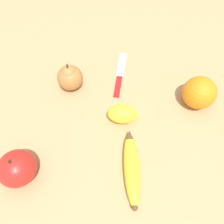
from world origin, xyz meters
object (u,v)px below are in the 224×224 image
Objects in this scene: paring_knife at (120,75)px; lemon at (122,114)px; banana at (132,167)px; pear at (70,77)px; orange at (199,93)px; apple at (17,168)px.

lemon is at bearing -80.42° from paring_knife.
banana is 2.05× the size of pear.
lemon is 0.46× the size of paring_knife.
orange is 0.50× the size of paring_knife.
apple is at bearing -119.71° from paring_knife.
paring_knife is (0.15, 0.01, -0.02)m from lemon.
orange is 0.23m from paring_knife.
paring_knife is (0.08, 0.21, -0.04)m from orange.
apple is 0.37m from paring_knife.
pear reaches higher than banana.
banana is 1.05× the size of paring_knife.
apple is (-0.26, 0.07, -0.00)m from pear.
lemon reaches higher than paring_knife.
pear reaches higher than lemon.
pear is (0.03, 0.35, -0.00)m from orange.
apple is (-0.23, 0.42, -0.01)m from orange.
orange is 0.48m from apple.
lemon is at bearing -54.34° from apple.
orange is 0.21m from lemon.
banana is 0.29m from paring_knife.
paring_knife is at bearing 69.16° from orange.
banana is 0.14m from lemon.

